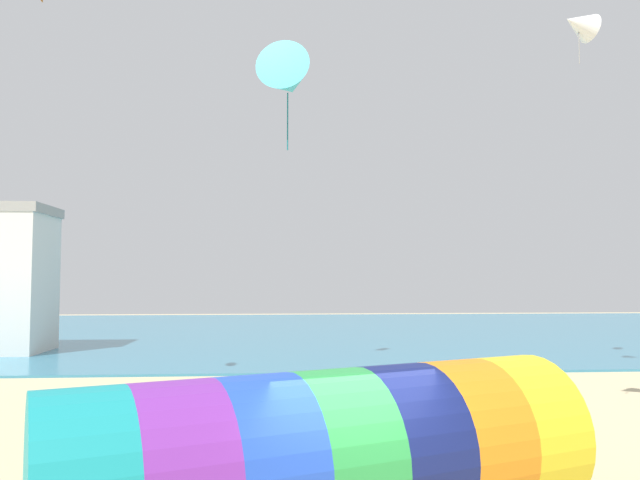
{
  "coord_description": "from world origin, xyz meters",
  "views": [
    {
      "loc": [
        -1.16,
        -8.53,
        3.89
      ],
      "look_at": [
        -0.39,
        2.64,
        4.57
      ],
      "focal_mm": 35.0,
      "sensor_mm": 36.0,
      "label": 1
    }
  ],
  "objects_px": {
    "kite_cyan_delta": "(288,79)",
    "kite_white_delta": "(578,24)",
    "giant_inflatable_tube": "(331,458)",
    "kite_handler": "(554,444)"
  },
  "relations": [
    {
      "from": "kite_cyan_delta",
      "to": "kite_white_delta",
      "type": "height_order",
      "value": "kite_white_delta"
    },
    {
      "from": "kite_white_delta",
      "to": "giant_inflatable_tube",
      "type": "bearing_deg",
      "value": -139.3
    },
    {
      "from": "giant_inflatable_tube",
      "to": "kite_white_delta",
      "type": "bearing_deg",
      "value": 40.7
    },
    {
      "from": "giant_inflatable_tube",
      "to": "kite_handler",
      "type": "xyz_separation_m",
      "value": [
        4.28,
        2.12,
        -0.43
      ]
    },
    {
      "from": "kite_handler",
      "to": "kite_white_delta",
      "type": "height_order",
      "value": "kite_white_delta"
    },
    {
      "from": "giant_inflatable_tube",
      "to": "kite_handler",
      "type": "relative_size",
      "value": 5.05
    },
    {
      "from": "giant_inflatable_tube",
      "to": "kite_handler",
      "type": "distance_m",
      "value": 4.8
    },
    {
      "from": "giant_inflatable_tube",
      "to": "kite_white_delta",
      "type": "xyz_separation_m",
      "value": [
        6.89,
        5.93,
        9.12
      ]
    },
    {
      "from": "giant_inflatable_tube",
      "to": "kite_handler",
      "type": "bearing_deg",
      "value": 26.36
    },
    {
      "from": "kite_handler",
      "to": "kite_cyan_delta",
      "type": "xyz_separation_m",
      "value": [
        -4.86,
        2.31,
        7.47
      ]
    }
  ]
}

